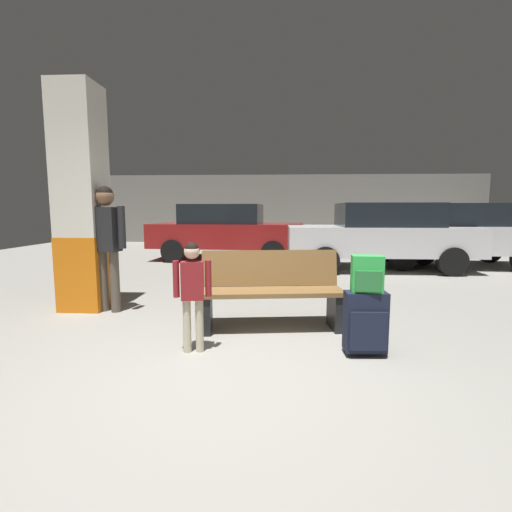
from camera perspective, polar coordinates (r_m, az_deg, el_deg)
name	(u,v)px	position (r m, az deg, el deg)	size (l,w,h in m)	color
ground_plane	(252,286)	(6.95, -0.64, -4.63)	(18.00, 18.00, 0.10)	gray
garage_back_wall	(265,209)	(15.65, 1.42, 7.21)	(18.00, 0.12, 2.80)	slate
structural_pillar	(82,200)	(5.59, -25.10, 7.75)	(0.57, 0.57, 3.00)	orange
bench	(271,290)	(4.29, 2.33, -5.26)	(1.65, 0.70, 0.89)	brown
suitcase	(365,322)	(3.67, 16.40, -9.66)	(0.39, 0.25, 0.60)	#191E33
backpack_bright	(367,274)	(3.57, 16.64, -2.71)	(0.29, 0.21, 0.34)	green
child	(192,285)	(3.58, -9.72, -4.43)	(0.36, 0.20, 1.06)	beige
adult	(107,235)	(5.29, -21.86, 3.00)	(0.56, 0.27, 1.67)	brown
parked_car_far	(227,230)	(10.28, -4.53, 3.96)	(4.20, 2.01, 1.51)	maroon
parked_car_side	(452,233)	(10.14, 27.78, 3.13)	(4.19, 1.97, 1.51)	silver
parked_car_near	(381,234)	(8.95, 18.51, 3.16)	(4.11, 1.82, 1.51)	silver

